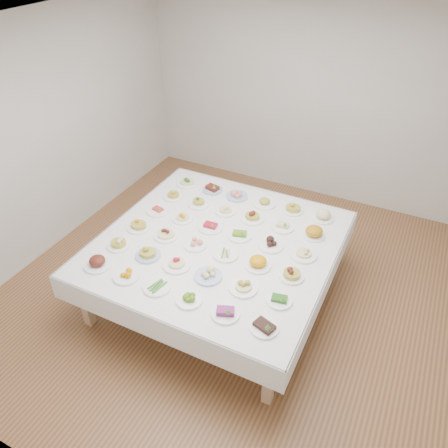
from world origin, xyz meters
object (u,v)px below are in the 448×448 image
at_px(display_table, 218,246).
at_px(dish_18, 158,209).
at_px(dish_0, 97,260).
at_px(dish_35, 323,215).

xyz_separation_m(display_table, dish_18, (-0.87, 0.19, 0.10)).
relative_size(dish_0, dish_18, 1.02).
xyz_separation_m(dish_0, dish_18, (0.01, 1.06, -0.04)).
relative_size(display_table, dish_18, 9.15).
relative_size(dish_0, dish_35, 1.14).
height_order(dish_0, dish_18, dish_0).
bearing_deg(dish_35, dish_18, -158.14).
distance_m(dish_0, dish_35, 2.49).
bearing_deg(display_table, dish_0, -135.27).
bearing_deg(dish_0, dish_35, 45.00).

